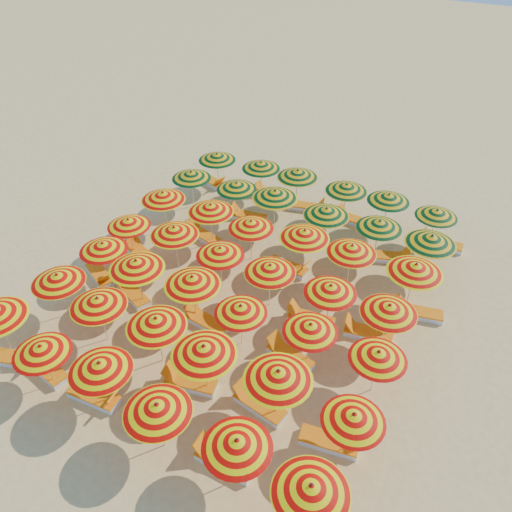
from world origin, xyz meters
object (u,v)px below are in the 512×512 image
at_px(lounger_21, 308,207).
at_px(lounger_10, 290,356).
at_px(lounger_14, 203,235).
at_px(lounger_20, 271,195).
at_px(umbrella_38, 298,174).
at_px(lounger_22, 353,220).
at_px(umbrella_25, 211,208).
at_px(lounger_16, 418,313).
at_px(umbrella_27, 305,234).
at_px(lounger_0, 19,359).
at_px(umbrella_14, 192,281).
at_px(umbrella_20, 220,251).
at_px(umbrella_1, 41,349).
at_px(umbrella_28, 352,249).
at_px(umbrella_7, 98,302).
at_px(lounger_8, 133,293).
at_px(lounger_1, 46,369).
at_px(lounger_9, 206,322).
at_px(umbrella_4, 237,444).
at_px(lounger_19, 212,181).
at_px(lounger_12, 310,319).
at_px(umbrella_13, 136,264).
at_px(lounger_6, 330,442).
at_px(umbrella_2, 100,366).
at_px(lounger_23, 441,244).
at_px(lounger_17, 248,216).
at_px(umbrella_18, 128,223).
at_px(lounger_11, 144,255).
at_px(umbrella_5, 311,489).
at_px(umbrella_21, 270,269).
at_px(umbrella_3, 157,408).
at_px(umbrella_36, 217,157).
at_px(umbrella_22, 331,289).
at_px(lounger_4, 190,382).
at_px(lounger_2, 95,397).
at_px(lounger_13, 367,333).
at_px(lounger_5, 259,405).
at_px(umbrella_35, 431,240).
at_px(umbrella_34, 380,224).
at_px(umbrella_10, 278,375).
at_px(umbrella_30, 191,175).
at_px(umbrella_40, 389,198).
at_px(umbrella_24, 163,196).
at_px(umbrella_29, 416,268).
at_px(umbrella_6, 58,278).
at_px(umbrella_39, 347,188).
at_px(umbrella_31, 237,186).
at_px(lounger_18, 389,257).
at_px(umbrella_8, 156,322).

bearing_deg(lounger_21, lounger_10, -84.41).
relative_size(lounger_14, lounger_20, 1.05).
distance_m(umbrella_38, lounger_22, 3.41).
distance_m(umbrella_25, lounger_16, 9.32).
distance_m(umbrella_27, lounger_0, 11.16).
distance_m(umbrella_14, umbrella_20, 2.05).
bearing_deg(lounger_22, umbrella_1, 74.56).
bearing_deg(lounger_16, umbrella_28, -20.23).
bearing_deg(umbrella_38, lounger_20, 172.57).
height_order(umbrella_7, lounger_8, umbrella_7).
xyz_separation_m(umbrella_20, lounger_21, (0.64, 6.83, -1.59)).
bearing_deg(umbrella_27, lounger_1, -120.27).
bearing_deg(umbrella_1, umbrella_14, 63.43).
xyz_separation_m(umbrella_14, lounger_9, (0.50, -0.07, -1.73)).
bearing_deg(umbrella_4, lounger_16, 73.21).
bearing_deg(lounger_19, lounger_10, -26.13).
distance_m(umbrella_25, lounger_12, 6.47).
height_order(umbrella_13, lounger_6, umbrella_13).
distance_m(umbrella_2, lounger_23, 15.19).
xyz_separation_m(umbrella_28, lounger_22, (-1.33, 4.35, -1.65)).
xyz_separation_m(umbrella_25, lounger_17, (0.40, 2.45, -1.69)).
height_order(umbrella_18, lounger_11, umbrella_18).
bearing_deg(lounger_17, umbrella_2, 86.32).
height_order(umbrella_5, umbrella_7, umbrella_7).
height_order(umbrella_7, umbrella_21, umbrella_7).
height_order(umbrella_21, lounger_20, umbrella_21).
bearing_deg(umbrella_3, umbrella_36, 116.38).
distance_m(umbrella_22, lounger_4, 5.68).
distance_m(lounger_2, lounger_13, 9.41).
height_order(umbrella_14, lounger_5, umbrella_14).
xyz_separation_m(umbrella_7, umbrella_35, (8.88, 8.88, 0.05)).
xyz_separation_m(umbrella_34, lounger_12, (-0.83, -4.79, -1.61)).
height_order(umbrella_10, lounger_4, umbrella_10).
distance_m(umbrella_5, lounger_4, 5.76).
distance_m(lounger_12, lounger_16, 4.06).
height_order(umbrella_30, lounger_8, umbrella_30).
height_order(umbrella_18, umbrella_28, umbrella_28).
distance_m(umbrella_27, lounger_11, 7.00).
distance_m(umbrella_40, lounger_11, 10.99).
relative_size(umbrella_7, umbrella_27, 0.90).
relative_size(lounger_16, lounger_22, 1.02).
bearing_deg(lounger_2, lounger_12, 49.81).
bearing_deg(lounger_19, umbrella_24, -64.88).
bearing_deg(lounger_5, umbrella_29, -103.62).
relative_size(umbrella_6, lounger_2, 1.19).
height_order(umbrella_39, lounger_14, umbrella_39).
bearing_deg(umbrella_14, lounger_1, -123.53).
relative_size(umbrella_31, lounger_18, 1.14).
bearing_deg(lounger_16, umbrella_29, -40.61).
bearing_deg(umbrella_8, umbrella_10, -0.31).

